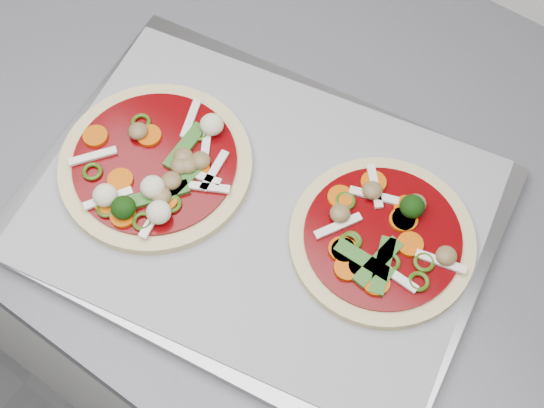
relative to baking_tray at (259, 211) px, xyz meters
The scene contains 6 objects.
base_cabinet 0.49m from the baking_tray, 120.54° to the left, with size 3.60×0.60×0.86m, color silver.
countertop 0.10m from the baking_tray, 120.54° to the left, with size 3.60×0.60×0.04m, color #5C5C62.
baking_tray is the anchor object (origin of this frame).
parchment 0.01m from the baking_tray, behind, with size 0.42×0.31×0.00m, color gray.
pizza_left 0.11m from the baking_tray, 165.66° to the right, with size 0.21×0.21×0.03m.
pizza_right 0.12m from the baking_tray, 18.03° to the left, with size 0.23×0.23×0.03m.
Camera 1 is at (0.26, 0.94, 1.57)m, focal length 50.00 mm.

